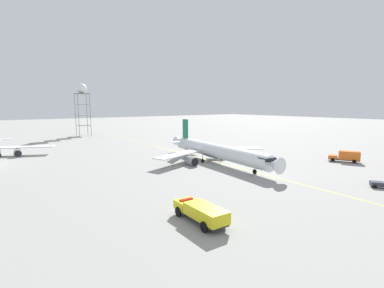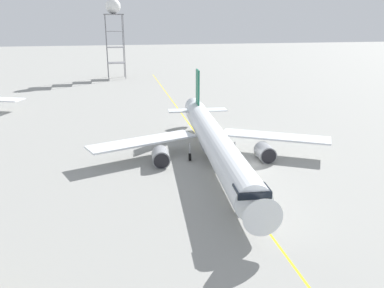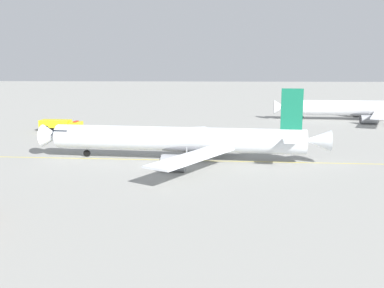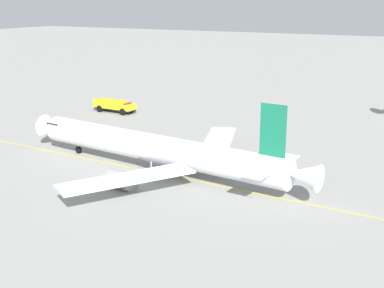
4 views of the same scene
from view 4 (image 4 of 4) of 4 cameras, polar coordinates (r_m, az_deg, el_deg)
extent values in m
plane|color=gray|center=(67.63, -7.41, -4.01)|extent=(600.00, 600.00, 0.00)
cylinder|color=silver|center=(69.84, -4.10, -0.46)|extent=(7.74, 39.51, 3.80)
cone|color=silver|center=(84.09, -15.28, 1.80)|extent=(3.89, 3.35, 3.61)
cone|color=silver|center=(59.41, 12.09, -3.39)|extent=(3.61, 4.31, 3.23)
cube|color=black|center=(82.26, -14.33, 2.18)|extent=(3.45, 2.71, 0.70)
ellipsoid|color=slate|center=(68.97, -2.80, -1.55)|extent=(4.83, 14.43, 2.09)
cube|color=#146B4C|center=(59.59, 8.93, 1.49)|extent=(0.56, 3.21, 6.09)
cube|color=silver|center=(58.17, 7.46, -3.11)|extent=(4.74, 3.04, 0.20)
cube|color=silver|center=(63.35, 9.97, -1.64)|extent=(4.74, 3.04, 0.20)
cube|color=silver|center=(60.42, -7.16, -3.80)|extent=(15.91, 11.72, 0.28)
cube|color=silver|center=(75.75, 2.92, 0.33)|extent=(16.58, 9.10, 0.28)
cylinder|color=gray|center=(64.55, -7.71, -3.94)|extent=(2.81, 3.58, 2.48)
cylinder|color=black|center=(65.67, -8.83, -3.64)|extent=(2.11, 0.36, 2.11)
cylinder|color=gray|center=(75.81, -0.03, -0.81)|extent=(2.81, 3.58, 2.48)
cylinder|color=black|center=(76.76, -1.09, -0.61)|extent=(2.11, 0.36, 2.11)
cylinder|color=#9EA0A5|center=(80.18, -12.45, 0.07)|extent=(0.20, 0.20, 2.06)
cylinder|color=black|center=(80.46, -12.40, -0.64)|extent=(0.41, 1.12, 1.10)
cylinder|color=#9EA0A5|center=(66.71, -4.51, -2.77)|extent=(0.20, 0.20, 2.06)
cylinder|color=black|center=(67.04, -4.50, -3.61)|extent=(0.41, 1.12, 1.10)
cylinder|color=#9EA0A5|center=(71.69, -1.19, -1.41)|extent=(0.20, 0.20, 2.06)
cylinder|color=black|center=(72.00, -1.19, -2.19)|extent=(0.41, 1.12, 1.10)
cube|color=#232326|center=(108.68, -8.51, 3.90)|extent=(2.90, 9.24, 0.20)
cube|color=yellow|center=(106.46, -7.11, 4.09)|extent=(3.08, 2.52, 1.20)
cube|color=black|center=(105.75, -6.65, 4.13)|extent=(2.51, 0.18, 0.67)
cube|color=yellow|center=(109.33, -9.05, 4.43)|extent=(3.25, 6.66, 1.60)
cube|color=red|center=(106.32, -7.13, 4.46)|extent=(2.11, 0.68, 0.16)
cylinder|color=black|center=(107.87, -6.68, 3.83)|extent=(0.34, 1.41, 1.40)
cylinder|color=black|center=(105.58, -7.67, 3.53)|extent=(0.34, 1.41, 1.40)
cylinder|color=black|center=(111.67, -9.18, 4.14)|extent=(0.34, 1.41, 1.40)
cylinder|color=black|center=(109.46, -10.19, 3.86)|extent=(0.34, 1.41, 1.40)
cube|color=yellow|center=(69.68, -3.43, -3.31)|extent=(8.57, 198.18, 0.01)
camera|label=1|loc=(142.21, -12.48, 12.54)|focal=26.17mm
camera|label=2|loc=(112.58, -22.42, 12.85)|focal=36.93mm
camera|label=3|loc=(34.27, -78.70, -10.18)|focal=41.52mm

